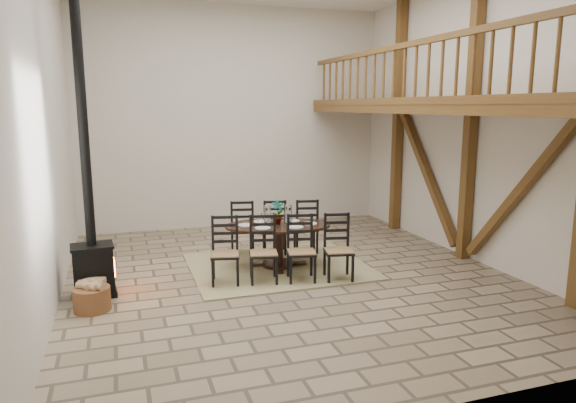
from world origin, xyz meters
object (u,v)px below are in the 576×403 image
object	(u,v)px
wood_stove	(90,220)
log_stack	(93,291)
dining_table	(278,246)
log_basket	(92,298)

from	to	relation	value
wood_stove	log_stack	distance (m)	1.01
dining_table	wood_stove	bearing A→B (deg)	-160.05
log_basket	log_stack	size ratio (longest dim) A/B	1.28
dining_table	log_stack	size ratio (longest dim) A/B	6.18
dining_table	wood_stove	distance (m)	3.10
dining_table	log_stack	xyz separation A→B (m)	(-2.99, -0.68, -0.21)
wood_stove	log_basket	world-z (taller)	wood_stove
dining_table	log_basket	bearing A→B (deg)	-149.55
wood_stove	log_basket	size ratio (longest dim) A/B	10.09
dining_table	log_basket	world-z (taller)	dining_table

